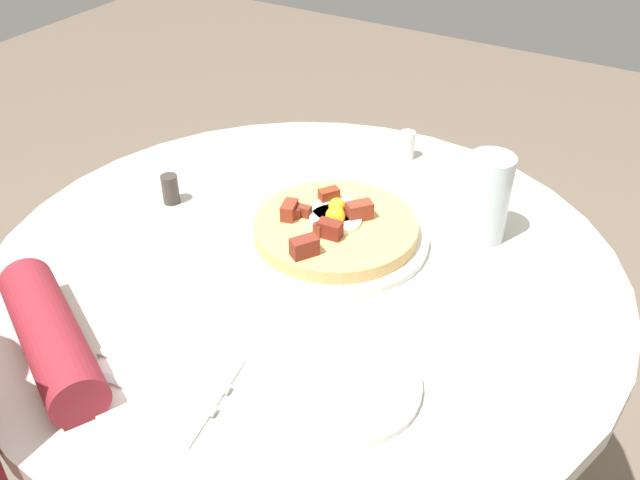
# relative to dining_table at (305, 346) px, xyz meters

# --- Properties ---
(dining_table) EXTENTS (0.94, 0.94, 0.72)m
(dining_table) POSITION_rel_dining_table_xyz_m (0.00, 0.00, 0.00)
(dining_table) COLOR beige
(dining_table) RESTS_ON ground_plane
(pizza_plate) EXTENTS (0.29, 0.29, 0.01)m
(pizza_plate) POSITION_rel_dining_table_xyz_m (-0.01, -0.07, 0.18)
(pizza_plate) COLOR white
(pizza_plate) RESTS_ON dining_table
(breakfast_pizza) EXTENTS (0.25, 0.25, 0.05)m
(breakfast_pizza) POSITION_rel_dining_table_xyz_m (-0.01, -0.07, 0.20)
(breakfast_pizza) COLOR #DDAF65
(breakfast_pizza) RESTS_ON pizza_plate
(bread_plate) EXTENTS (0.18, 0.18, 0.01)m
(bread_plate) POSITION_rel_dining_table_xyz_m (-0.17, 0.19, 0.18)
(bread_plate) COLOR white
(bread_plate) RESTS_ON dining_table
(napkin) EXTENTS (0.19, 0.17, 0.00)m
(napkin) POSITION_rel_dining_table_xyz_m (0.03, 0.30, 0.17)
(napkin) COLOR white
(napkin) RESTS_ON dining_table
(fork) EXTENTS (0.18, 0.04, 0.00)m
(fork) POSITION_rel_dining_table_xyz_m (0.03, 0.28, 0.18)
(fork) COLOR silver
(fork) RESTS_ON napkin
(knife) EXTENTS (0.18, 0.04, 0.00)m
(knife) POSITION_rel_dining_table_xyz_m (0.02, 0.31, 0.18)
(knife) COLOR silver
(knife) RESTS_ON napkin
(water_glass) EXTENTS (0.07, 0.07, 0.14)m
(water_glass) POSITION_rel_dining_table_xyz_m (-0.20, -0.20, 0.24)
(water_glass) COLOR silver
(water_glass) RESTS_ON dining_table
(salt_shaker) EXTENTS (0.03, 0.03, 0.05)m
(salt_shaker) POSITION_rel_dining_table_xyz_m (0.01, -0.37, 0.20)
(salt_shaker) COLOR white
(salt_shaker) RESTS_ON dining_table
(pepper_shaker) EXTENTS (0.03, 0.03, 0.05)m
(pepper_shaker) POSITION_rel_dining_table_xyz_m (0.28, -0.03, 0.20)
(pepper_shaker) COLOR #3F3833
(pepper_shaker) RESTS_ON dining_table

